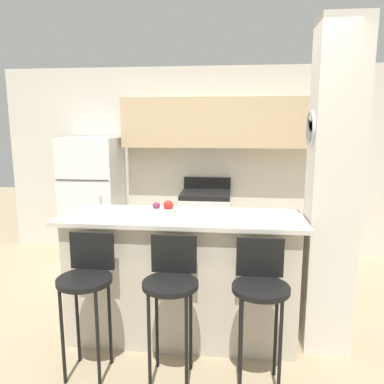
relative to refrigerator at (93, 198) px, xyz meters
The scene contains 10 objects.
ground_plane 2.50m from the refrigerator, 51.57° to the right, with size 14.00×14.00×0.00m, color tan.
wall_back 1.75m from the refrigerator, 11.07° to the left, with size 5.60×0.38×2.55m.
pillar_right 3.26m from the refrigerator, 35.09° to the right, with size 0.38×0.32×2.55m.
counter_bar 2.38m from the refrigerator, 51.57° to the right, with size 1.96×0.68×1.06m.
refrigerator is the anchor object (origin of this frame).
stove_range 1.56m from the refrigerator, ahead, with size 0.64×0.61×1.07m.
bar_stool_left 2.53m from the refrigerator, 70.09° to the right, with size 0.39×0.39×1.02m.
bar_stool_mid 2.80m from the refrigerator, 58.26° to the right, with size 0.39×0.39×1.02m.
bar_stool_right 3.16m from the refrigerator, 48.82° to the right, with size 0.39×0.39×1.02m.
fruit_bowl 2.26m from the refrigerator, 54.22° to the right, with size 0.23×0.23×0.12m.
Camera 1 is at (0.41, -2.92, 1.80)m, focal length 35.00 mm.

